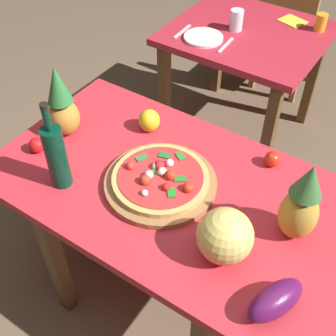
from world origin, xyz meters
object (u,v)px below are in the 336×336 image
object	(u,v)px
wine_bottle	(56,155)
pineapple_right	(62,105)
knife_utensil	(226,45)
pizza_board	(161,183)
drinking_glass_water	(236,20)
fork_utensil	(182,32)
dinner_plate	(203,38)
drinking_glass_juice	(321,22)
tomato_by_bottle	(272,159)
pineapple_left	(301,205)
bell_pepper	(149,121)
dining_chair	(288,29)
background_table	(246,49)
napkin_folded	(293,21)
pizza	(161,178)
melon	(225,236)
display_table	(172,200)
eggplant	(275,300)
tomato_beside_pepper	(37,145)

from	to	relation	value
wine_bottle	pineapple_right	size ratio (longest dim) A/B	1.14
knife_utensil	pizza_board	bearing A→B (deg)	-77.91
pizza_board	drinking_glass_water	world-z (taller)	drinking_glass_water
drinking_glass_water	fork_utensil	world-z (taller)	drinking_glass_water
knife_utensil	dinner_plate	bearing A→B (deg)	176.76
drinking_glass_juice	tomato_by_bottle	bearing A→B (deg)	-79.05
tomato_by_bottle	pineapple_left	bearing A→B (deg)	-53.76
bell_pepper	wine_bottle	bearing A→B (deg)	-101.82
pizza_board	tomato_by_bottle	size ratio (longest dim) A/B	6.86
tomato_by_bottle	drinking_glass_juice	xyz separation A→B (m)	(-0.23, 1.17, 0.02)
dining_chair	bell_pepper	distance (m)	1.68
background_table	napkin_folded	distance (m)	0.32
dining_chair	pizza	distance (m)	1.93
pizza_board	melon	size ratio (longest dim) A/B	2.30
display_table	knife_utensil	size ratio (longest dim) A/B	7.74
wine_bottle	pineapple_left	xyz separation A→B (m)	(0.81, 0.26, 0.00)
eggplant	pizza	bearing A→B (deg)	158.00
tomato_beside_pepper	napkin_folded	size ratio (longest dim) A/B	0.45
melon	napkin_folded	xyz separation A→B (m)	(-0.43, 1.66, -0.09)
pineapple_left	bell_pepper	xyz separation A→B (m)	(-0.72, 0.18, -0.10)
melon	tomato_by_bottle	xyz separation A→B (m)	(-0.04, 0.47, -0.06)
pineapple_right	dinner_plate	world-z (taller)	pineapple_right
drinking_glass_water	dinner_plate	world-z (taller)	drinking_glass_water
fork_utensil	napkin_folded	distance (m)	0.67
pineapple_left	dinner_plate	size ratio (longest dim) A/B	1.45
dining_chair	pizza_board	xyz separation A→B (m)	(0.23, -1.90, 0.26)
pizza	drinking_glass_water	bearing A→B (deg)	104.81
drinking_glass_water	napkin_folded	world-z (taller)	drinking_glass_water
pizza	drinking_glass_water	size ratio (longest dim) A/B	3.10
wine_bottle	drinking_glass_juice	bearing A→B (deg)	77.02
melon	fork_utensil	xyz separation A→B (m)	(-0.90, 1.19, -0.09)
pizza	bell_pepper	size ratio (longest dim) A/B	3.62
display_table	pineapple_right	xyz separation A→B (m)	(-0.54, 0.01, 0.23)
napkin_folded	tomato_beside_pepper	bearing A→B (deg)	-104.70
wine_bottle	display_table	bearing A→B (deg)	31.49
pineapple_left	dining_chair	bearing A→B (deg)	111.49
display_table	dining_chair	size ratio (longest dim) A/B	1.64
dining_chair	pineapple_left	distance (m)	2.01
wine_bottle	pineapple_right	bearing A→B (deg)	129.73
fork_utensil	knife_utensil	xyz separation A→B (m)	(0.28, 0.00, 0.00)
pineapple_left	knife_utensil	distance (m)	1.27
eggplant	drinking_glass_juice	distance (m)	1.79
pizza	pineapple_right	size ratio (longest dim) A/B	1.13
pineapple_right	drinking_glass_water	distance (m)	1.23
wine_bottle	drinking_glass_juice	world-z (taller)	wine_bottle
tomato_by_bottle	drinking_glass_juice	world-z (taller)	drinking_glass_juice
pizza	fork_utensil	distance (m)	1.19
eggplant	melon	bearing A→B (deg)	157.94
pizza	tomato_by_bottle	distance (m)	0.45
display_table	dinner_plate	world-z (taller)	dinner_plate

